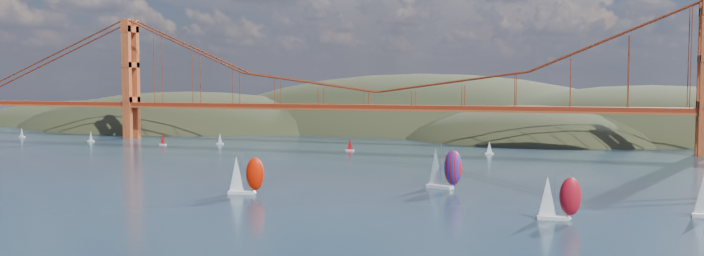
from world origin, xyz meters
The scene contains 12 objects.
ground centered at (0.00, 0.00, 0.00)m, with size 1200.00×1200.00×0.00m, color black.
headlands centered at (44.95, 278.29, -12.46)m, with size 725.00×225.00×96.00m.
bridge centered at (-1.75, 180.00, 32.23)m, with size 552.00×12.00×55.00m.
racer_0 centered at (7.04, 51.32, 4.58)m, with size 8.65×4.63×9.70m.
racer_1 centered at (76.31, 43.58, 4.32)m, with size 8.12×3.91×9.15m.
racer_rwb centered at (48.62, 74.05, 5.11)m, with size 9.68×6.20×10.82m.
distant_boat_0 centered at (-171.73, 166.27, 2.41)m, with size 3.00×2.00×4.70m.
distant_boat_1 centered at (-124.81, 157.66, 2.41)m, with size 3.00×2.00×4.70m.
distant_boat_2 centered at (-85.04, 153.37, 2.41)m, with size 3.00×2.00×4.70m.
distant_boat_3 centered at (-64.61, 164.64, 2.41)m, with size 3.00×2.00×4.70m.
distant_boat_8 centered at (48.03, 159.99, 2.41)m, with size 3.00×2.00×4.70m.
distant_boat_9 centered at (-3.50, 155.17, 2.41)m, with size 3.00×2.00×4.70m.
Camera 1 is at (81.04, -88.55, 25.43)m, focal length 35.00 mm.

